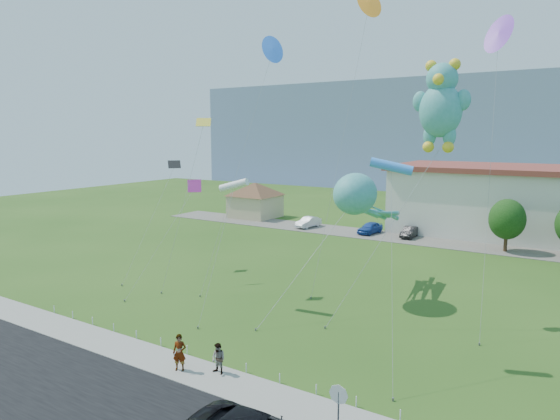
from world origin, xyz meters
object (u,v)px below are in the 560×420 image
object	(u,v)px
parked_car_blue	(370,228)
pavilion	(255,197)
parked_car_black	(410,232)
stop_sign	(339,400)
parked_car_silver	(308,222)
teddy_bear_kite	(441,104)
pedestrian_right	(218,359)
octopus_kite	(361,201)
pedestrian_left	(180,353)

from	to	relation	value
parked_car_blue	pavilion	bearing A→B (deg)	179.74
pavilion	parked_car_black	distance (m)	23.72
stop_sign	parked_car_black	xyz separation A→B (m)	(-10.01, 39.91, -1.19)
parked_car_silver	teddy_bear_kite	distance (m)	34.57
pedestrian_right	stop_sign	bearing A→B (deg)	-10.57
pavilion	parked_car_black	xyz separation A→B (m)	(23.49, -2.30, -2.35)
parked_car_black	octopus_kite	distance (m)	23.65
pedestrian_left	octopus_kite	distance (m)	17.53
pedestrian_left	teddy_bear_kite	world-z (taller)	teddy_bear_kite
pavilion	parked_car_black	bearing A→B (deg)	-5.59
pedestrian_right	parked_car_blue	bearing A→B (deg)	104.84
teddy_bear_kite	octopus_kite	bearing A→B (deg)	167.05
parked_car_black	pedestrian_right	bearing A→B (deg)	-88.24
pavilion	parked_car_blue	size ratio (longest dim) A/B	2.26
stop_sign	parked_car_silver	xyz separation A→B (m)	(-23.05, 39.16, -1.14)
pavilion	parked_car_blue	distance (m)	19.05
stop_sign	pedestrian_right	xyz separation A→B (m)	(-7.49, 1.93, -0.99)
pedestrian_left	parked_car_black	distance (m)	38.74
octopus_kite	pedestrian_left	bearing A→B (deg)	-99.64
stop_sign	octopus_kite	world-z (taller)	octopus_kite
pavilion	teddy_bear_kite	world-z (taller)	teddy_bear_kite
stop_sign	parked_car_silver	bearing A→B (deg)	120.48
parked_car_blue	teddy_bear_kite	distance (m)	30.28
teddy_bear_kite	pedestrian_right	bearing A→B (deg)	-115.05
parked_car_blue	teddy_bear_kite	xyz separation A→B (m)	(13.89, -23.53, 13.06)
stop_sign	parked_car_black	world-z (taller)	stop_sign
pedestrian_right	teddy_bear_kite	bearing A→B (deg)	68.85
pedestrian_right	parked_car_blue	xyz separation A→B (m)	(-7.28, 37.67, -0.13)
pedestrian_left	teddy_bear_kite	size ratio (longest dim) A/B	0.11
pavilion	parked_car_silver	size ratio (longest dim) A/B	2.26
pavilion	parked_car_silver	bearing A→B (deg)	-16.25
pavilion	pedestrian_left	distance (m)	47.64
pedestrian_left	parked_car_black	xyz separation A→B (m)	(-0.64, 38.74, -0.36)
stop_sign	parked_car_black	size ratio (longest dim) A/B	0.67
pavilion	pedestrian_right	bearing A→B (deg)	-57.14
pedestrian_right	parked_car_silver	world-z (taller)	pedestrian_right
teddy_bear_kite	pedestrian_left	bearing A→B (deg)	-119.68
pavilion	pedestrian_left	bearing A→B (deg)	-59.55
pedestrian_left	octopus_kite	size ratio (longest dim) A/B	0.12
parked_car_silver	teddy_bear_kite	xyz separation A→B (m)	(22.17, -23.08, 13.08)
teddy_bear_kite	parked_car_black	bearing A→B (deg)	110.97
pedestrian_right	pavilion	bearing A→B (deg)	126.76
parked_car_silver	parked_car_black	xyz separation A→B (m)	(13.04, 0.75, -0.05)
pavilion	stop_sign	size ratio (longest dim) A/B	3.68
pedestrian_left	pedestrian_right	xyz separation A→B (m)	(1.88, 0.76, -0.16)
octopus_kite	teddy_bear_kite	distance (m)	8.94
pedestrian_right	teddy_bear_kite	size ratio (longest dim) A/B	0.09
stop_sign	pedestrian_right	world-z (taller)	stop_sign
pedestrian_left	parked_car_blue	distance (m)	38.81
pavilion	parked_car_silver	world-z (taller)	pavilion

